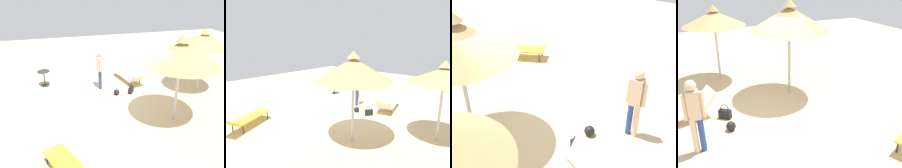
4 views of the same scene
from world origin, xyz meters
The scene contains 9 objects.
ground centered at (0.00, 0.00, -0.05)m, with size 24.00×24.00×0.10m, color beige.
parasol_umbrella_near_right centered at (-3.08, -0.88, 2.21)m, with size 2.14×2.14×2.67m.
parasol_umbrella_back centered at (-0.97, 0.96, 2.39)m, with size 2.40×2.40×2.95m.
lounge_chair_near_left centered at (2.64, 2.87, 0.40)m, with size 1.41×2.27×0.80m.
lounge_chair_edge centered at (-0.52, -2.41, 0.31)m, with size 1.12×2.10×0.71m.
person_standing_far_left centered at (0.97, -2.08, 0.97)m, with size 0.23×0.44×1.71m.
handbag centered at (-0.20, -1.30, 0.15)m, with size 0.32×0.35×0.43m.
side_table_round centered at (3.34, -2.95, 0.48)m, with size 0.54×0.54×0.71m.
beach_ball centered at (0.44, -1.28, 0.12)m, with size 0.24×0.24×0.24m, color black.
Camera 2 is at (-4.44, 5.71, 3.29)m, focal length 31.17 mm.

